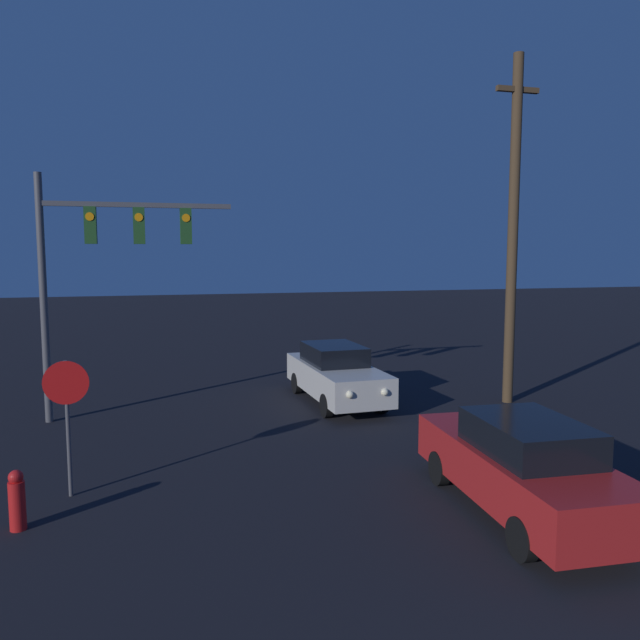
% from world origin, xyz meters
% --- Properties ---
extents(car_near, '(1.90, 4.77, 1.59)m').
position_xyz_m(car_near, '(2.24, 6.28, 0.80)').
color(car_near, '#B21E1E').
rests_on(car_near, ground_plane).
extents(car_far, '(1.83, 4.75, 1.59)m').
position_xyz_m(car_far, '(1.55, 14.22, 0.80)').
color(car_far, beige).
rests_on(car_far, ground_plane).
extents(traffic_signal_mast, '(4.65, 0.30, 6.06)m').
position_xyz_m(traffic_signal_mast, '(-4.54, 14.15, 4.15)').
color(traffic_signal_mast, '#4C4C51').
rests_on(traffic_signal_mast, ground_plane).
extents(stop_sign, '(0.75, 0.07, 2.36)m').
position_xyz_m(stop_sign, '(-4.79, 8.97, 1.66)').
color(stop_sign, '#4C4C51').
rests_on(stop_sign, ground_plane).
extents(utility_pole, '(1.23, 0.28, 9.40)m').
position_xyz_m(utility_pole, '(6.19, 12.98, 4.82)').
color(utility_pole, '#4C3823').
rests_on(utility_pole, ground_plane).
extents(fire_hydrant, '(0.24, 0.24, 0.93)m').
position_xyz_m(fire_hydrant, '(-5.40, 7.78, 0.46)').
color(fire_hydrant, red).
rests_on(fire_hydrant, ground_plane).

